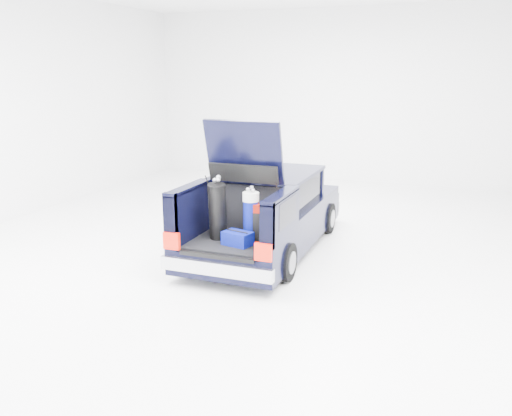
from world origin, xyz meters
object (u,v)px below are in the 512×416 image
at_px(car, 268,213).
at_px(blue_duffel, 238,238).
at_px(red_suitcase, 267,223).
at_px(black_golf_bag, 218,211).
at_px(blue_golf_bag, 251,216).

relative_size(car, blue_duffel, 9.41).
xyz_separation_m(red_suitcase, blue_duffel, (-0.35, -0.35, -0.19)).
distance_m(red_suitcase, black_golf_bag, 0.80).
relative_size(car, red_suitcase, 7.38).
distance_m(red_suitcase, blue_duffel, 0.53).
bearing_deg(blue_golf_bag, blue_duffel, -90.13).
height_order(car, black_golf_bag, car).
xyz_separation_m(car, blue_golf_bag, (0.22, -1.41, 0.32)).
bearing_deg(black_golf_bag, blue_duffel, -33.89).
height_order(red_suitcase, black_golf_bag, black_golf_bag).
bearing_deg(blue_golf_bag, red_suitcase, 19.10).
distance_m(blue_golf_bag, blue_duffel, 0.45).
bearing_deg(red_suitcase, blue_duffel, -137.05).
height_order(car, blue_duffel, car).
xyz_separation_m(car, blue_duffel, (0.13, -1.75, 0.03)).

